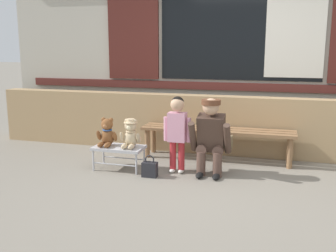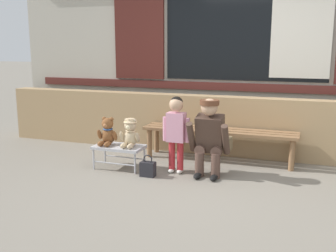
% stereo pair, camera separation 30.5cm
% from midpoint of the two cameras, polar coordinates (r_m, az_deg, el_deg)
% --- Properties ---
extents(ground_plane, '(60.00, 60.00, 0.00)m').
position_cam_midpoint_polar(ground_plane, '(4.53, 8.52, -8.75)').
color(ground_plane, gray).
extents(brick_low_wall, '(7.51, 0.25, 0.85)m').
position_cam_midpoint_polar(brick_low_wall, '(5.77, 11.39, -0.06)').
color(brick_low_wall, tan).
rests_on(brick_low_wall, ground).
extents(shop_facade, '(7.66, 0.26, 3.59)m').
position_cam_midpoint_polar(shop_facade, '(6.18, 12.66, 13.45)').
color(shop_facade, '#B7B2A3').
rests_on(shop_facade, ground).
extents(wooden_bench_long, '(2.10, 0.40, 0.44)m').
position_cam_midpoint_polar(wooden_bench_long, '(5.46, 8.96, -1.19)').
color(wooden_bench_long, '#8E6642').
rests_on(wooden_bench_long, ground).
extents(small_display_bench, '(0.64, 0.36, 0.30)m').
position_cam_midpoint_polar(small_display_bench, '(5.10, -5.40, -3.23)').
color(small_display_bench, '#BCBCC1').
rests_on(small_display_bench, ground).
extents(teddy_bear_plain, '(0.28, 0.26, 0.36)m').
position_cam_midpoint_polar(teddy_bear_plain, '(5.12, -7.06, -0.93)').
color(teddy_bear_plain, brown).
rests_on(teddy_bear_plain, small_display_bench).
extents(teddy_bear_with_hat, '(0.28, 0.27, 0.36)m').
position_cam_midpoint_polar(teddy_bear_with_hat, '(4.99, -3.76, -1.09)').
color(teddy_bear_with_hat, '#CCB289').
rests_on(teddy_bear_with_hat, small_display_bench).
extents(child_standing, '(0.35, 0.18, 0.96)m').
position_cam_midpoint_polar(child_standing, '(4.83, 3.00, -0.04)').
color(child_standing, '#B7282D').
rests_on(child_standing, ground).
extents(adult_crouching, '(0.50, 0.49, 0.95)m').
position_cam_midpoint_polar(adult_crouching, '(4.80, 7.96, -1.58)').
color(adult_crouching, brown).
rests_on(adult_crouching, ground).
extents(handbag_on_ground, '(0.18, 0.11, 0.27)m').
position_cam_midpoint_polar(handbag_on_ground, '(4.81, -1.11, -6.20)').
color(handbag_on_ground, '#232328').
rests_on(handbag_on_ground, ground).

